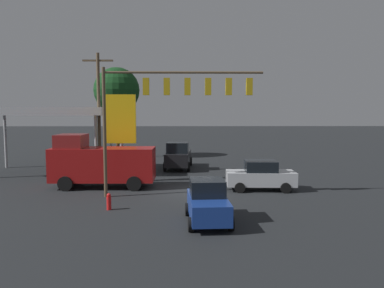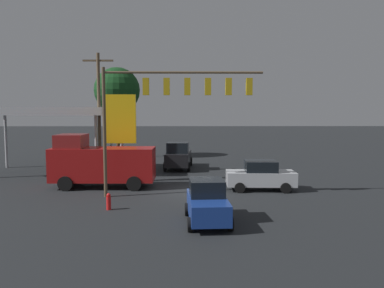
{
  "view_description": "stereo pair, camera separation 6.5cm",
  "coord_description": "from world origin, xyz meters",
  "px_view_note": "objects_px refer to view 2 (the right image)",
  "views": [
    {
      "loc": [
        0.44,
        23.53,
        5.16
      ],
      "look_at": [
        0.0,
        -2.0,
        2.87
      ],
      "focal_mm": 35.0,
      "sensor_mm": 36.0,
      "label": 1
    },
    {
      "loc": [
        0.37,
        23.54,
        5.16
      ],
      "look_at": [
        0.0,
        -2.0,
        2.87
      ],
      "focal_mm": 35.0,
      "sensor_mm": 36.0,
      "label": 2
    }
  ],
  "objects_px": {
    "utility_pole": "(99,111)",
    "street_tree": "(117,90)",
    "price_sign": "(121,122)",
    "traffic_signal_assembly": "(173,96)",
    "hatchback_crossing": "(207,202)",
    "fire_hydrant": "(109,201)",
    "pickup_parked": "(178,156)",
    "delivery_truck": "(101,162)",
    "sedan_waiting": "(261,176)"
  },
  "relations": [
    {
      "from": "price_sign",
      "to": "pickup_parked",
      "type": "bearing_deg",
      "value": -121.86
    },
    {
      "from": "hatchback_crossing",
      "to": "pickup_parked",
      "type": "relative_size",
      "value": 0.73
    },
    {
      "from": "utility_pole",
      "to": "hatchback_crossing",
      "type": "bearing_deg",
      "value": 121.17
    },
    {
      "from": "sedan_waiting",
      "to": "fire_hydrant",
      "type": "height_order",
      "value": "sedan_waiting"
    },
    {
      "from": "fire_hydrant",
      "to": "pickup_parked",
      "type": "bearing_deg",
      "value": -103.59
    },
    {
      "from": "hatchback_crossing",
      "to": "price_sign",
      "type": "bearing_deg",
      "value": -152.91
    },
    {
      "from": "sedan_waiting",
      "to": "street_tree",
      "type": "bearing_deg",
      "value": -51.73
    },
    {
      "from": "sedan_waiting",
      "to": "street_tree",
      "type": "height_order",
      "value": "street_tree"
    },
    {
      "from": "pickup_parked",
      "to": "street_tree",
      "type": "relative_size",
      "value": 0.54
    },
    {
      "from": "street_tree",
      "to": "hatchback_crossing",
      "type": "bearing_deg",
      "value": 109.41
    },
    {
      "from": "traffic_signal_assembly",
      "to": "pickup_parked",
      "type": "xyz_separation_m",
      "value": [
        -0.06,
        -10.85,
        -4.92
      ]
    },
    {
      "from": "traffic_signal_assembly",
      "to": "pickup_parked",
      "type": "bearing_deg",
      "value": -90.3
    },
    {
      "from": "sedan_waiting",
      "to": "street_tree",
      "type": "relative_size",
      "value": 0.46
    },
    {
      "from": "utility_pole",
      "to": "traffic_signal_assembly",
      "type": "bearing_deg",
      "value": 128.18
    },
    {
      "from": "utility_pole",
      "to": "price_sign",
      "type": "bearing_deg",
      "value": 124.55
    },
    {
      "from": "sedan_waiting",
      "to": "hatchback_crossing",
      "type": "distance_m",
      "value": 7.97
    },
    {
      "from": "price_sign",
      "to": "delivery_truck",
      "type": "height_order",
      "value": "price_sign"
    },
    {
      "from": "utility_pole",
      "to": "street_tree",
      "type": "distance_m",
      "value": 11.18
    },
    {
      "from": "traffic_signal_assembly",
      "to": "price_sign",
      "type": "height_order",
      "value": "traffic_signal_assembly"
    },
    {
      "from": "traffic_signal_assembly",
      "to": "pickup_parked",
      "type": "height_order",
      "value": "traffic_signal_assembly"
    },
    {
      "from": "pickup_parked",
      "to": "street_tree",
      "type": "distance_m",
      "value": 12.21
    },
    {
      "from": "price_sign",
      "to": "street_tree",
      "type": "xyz_separation_m",
      "value": [
        2.87,
        -14.33,
        3.0
      ]
    },
    {
      "from": "hatchback_crossing",
      "to": "fire_hydrant",
      "type": "height_order",
      "value": "hatchback_crossing"
    },
    {
      "from": "utility_pole",
      "to": "fire_hydrant",
      "type": "height_order",
      "value": "utility_pole"
    },
    {
      "from": "hatchback_crossing",
      "to": "traffic_signal_assembly",
      "type": "bearing_deg",
      "value": -164.53
    },
    {
      "from": "price_sign",
      "to": "pickup_parked",
      "type": "distance_m",
      "value": 8.12
    },
    {
      "from": "price_sign",
      "to": "street_tree",
      "type": "distance_m",
      "value": 14.92
    },
    {
      "from": "price_sign",
      "to": "delivery_truck",
      "type": "relative_size",
      "value": 0.92
    },
    {
      "from": "traffic_signal_assembly",
      "to": "fire_hydrant",
      "type": "xyz_separation_m",
      "value": [
        3.29,
        2.98,
        -5.59
      ]
    },
    {
      "from": "price_sign",
      "to": "traffic_signal_assembly",
      "type": "bearing_deg",
      "value": 130.68
    },
    {
      "from": "delivery_truck",
      "to": "street_tree",
      "type": "distance_m",
      "value": 17.14
    },
    {
      "from": "hatchback_crossing",
      "to": "street_tree",
      "type": "xyz_separation_m",
      "value": [
        8.48,
        -24.07,
        6.38
      ]
    },
    {
      "from": "sedan_waiting",
      "to": "delivery_truck",
      "type": "relative_size",
      "value": 0.66
    },
    {
      "from": "utility_pole",
      "to": "hatchback_crossing",
      "type": "relative_size",
      "value": 2.5
    },
    {
      "from": "sedan_waiting",
      "to": "fire_hydrant",
      "type": "relative_size",
      "value": 5.08
    },
    {
      "from": "pickup_parked",
      "to": "hatchback_crossing",
      "type": "bearing_deg",
      "value": 9.51
    },
    {
      "from": "price_sign",
      "to": "fire_hydrant",
      "type": "relative_size",
      "value": 7.15
    },
    {
      "from": "utility_pole",
      "to": "street_tree",
      "type": "height_order",
      "value": "street_tree"
    },
    {
      "from": "street_tree",
      "to": "fire_hydrant",
      "type": "bearing_deg",
      "value": 99.01
    },
    {
      "from": "delivery_truck",
      "to": "fire_hydrant",
      "type": "relative_size",
      "value": 7.76
    },
    {
      "from": "pickup_parked",
      "to": "price_sign",
      "type": "bearing_deg",
      "value": -28.29
    },
    {
      "from": "street_tree",
      "to": "utility_pole",
      "type": "bearing_deg",
      "value": 92.83
    },
    {
      "from": "pickup_parked",
      "to": "street_tree",
      "type": "height_order",
      "value": "street_tree"
    },
    {
      "from": "fire_hydrant",
      "to": "utility_pole",
      "type": "bearing_deg",
      "value": -74.97
    },
    {
      "from": "utility_pole",
      "to": "hatchback_crossing",
      "type": "distance_m",
      "value": 15.9
    },
    {
      "from": "traffic_signal_assembly",
      "to": "delivery_truck",
      "type": "xyz_separation_m",
      "value": [
        4.99,
        -2.76,
        -4.33
      ]
    },
    {
      "from": "traffic_signal_assembly",
      "to": "street_tree",
      "type": "height_order",
      "value": "street_tree"
    },
    {
      "from": "traffic_signal_assembly",
      "to": "street_tree",
      "type": "bearing_deg",
      "value": -70.29
    },
    {
      "from": "delivery_truck",
      "to": "street_tree",
      "type": "xyz_separation_m",
      "value": [
        1.76,
        -16.09,
        5.63
      ]
    },
    {
      "from": "utility_pole",
      "to": "sedan_waiting",
      "type": "xyz_separation_m",
      "value": [
        -11.79,
        6.15,
        -4.18
      ]
    }
  ]
}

